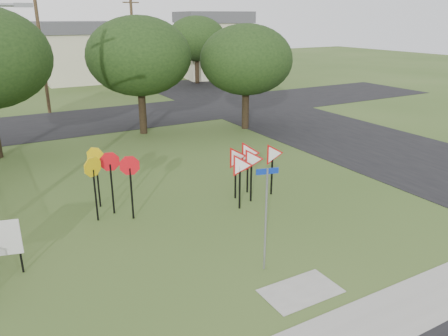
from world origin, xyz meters
The scene contains 15 objects.
ground centered at (0.00, 0.00, 0.00)m, with size 140.00×140.00×0.00m, color #334E1D.
sidewalk centered at (0.00, -4.20, 0.01)m, with size 30.00×1.60×0.02m, color gray.
street_right centered at (12.00, 10.00, 0.01)m, with size 8.00×50.00×0.02m, color black.
street_far centered at (0.00, 20.00, 0.01)m, with size 60.00×8.00×0.02m, color black.
curb_pad centered at (0.00, -2.40, 0.01)m, with size 2.00×1.20×0.02m, color gray.
street_name_sign centered at (-0.21, -1.04, 1.71)m, with size 0.60×0.17×2.99m.
stop_sign_cluster centered at (-2.94, 4.59, 1.73)m, with size 1.79×1.98×2.31m.
yield_sign_cluster centered at (2.11, 3.36, 1.59)m, with size 2.71×1.71×2.15m.
far_pole_a centered at (-2.00, 24.00, 4.60)m, with size 1.40×0.24×9.00m.
far_pole_b centered at (6.00, 28.00, 4.35)m, with size 1.40×0.24×8.50m.
house_mid centered at (4.00, 40.00, 3.15)m, with size 8.40×8.40×6.20m.
house_right centered at (18.00, 36.00, 3.65)m, with size 8.30×8.30×7.20m.
tree_near_mid centered at (2.00, 15.00, 4.54)m, with size 6.00×6.00×6.80m.
tree_near_right centered at (8.00, 13.00, 4.22)m, with size 5.60×5.60×6.33m.
tree_far_right centered at (14.00, 32.00, 4.54)m, with size 6.00×6.00×6.80m.
Camera 1 is at (-6.44, -9.74, 6.70)m, focal length 35.00 mm.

